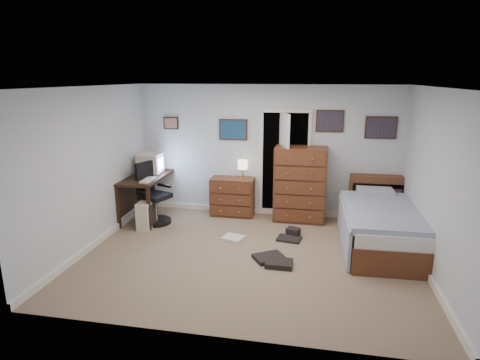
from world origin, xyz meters
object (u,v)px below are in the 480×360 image
office_chair (153,200)px  low_dresser (233,197)px  tall_dresser (300,184)px  bed (380,225)px  computer_desk (142,185)px

office_chair → low_dresser: bearing=48.4°
tall_dresser → bed: tall_dresser is taller
office_chair → low_dresser: office_chair is taller
tall_dresser → low_dresser: bearing=179.7°
tall_dresser → office_chair: bearing=-165.1°
bed → office_chair: bearing=173.9°
low_dresser → tall_dresser: 1.33m
office_chair → bed: bearing=16.7°
computer_desk → office_chair: 0.46m
computer_desk → bed: (4.28, -0.61, -0.29)m
office_chair → tall_dresser: bearing=35.6°
office_chair → computer_desk: bearing=160.8°
office_chair → tall_dresser: size_ratio=0.81×
computer_desk → tall_dresser: 2.99m
computer_desk → low_dresser: computer_desk is taller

